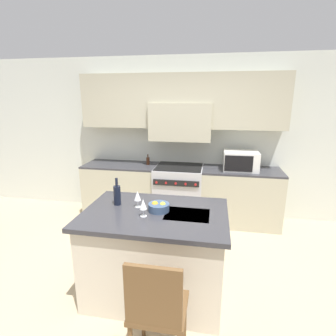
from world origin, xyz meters
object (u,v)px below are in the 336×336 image
object	(u,v)px
island_chair	(157,308)
microwave	(241,161)
wine_glass_near	(143,205)
oil_bottle_on_counter	(148,161)
wine_glass_far	(138,196)
wine_bottle	(117,195)
fruit_bowl	(159,207)
range_stove	(179,193)

from	to	relation	value
island_chair	microwave	bearing A→B (deg)	73.44
wine_glass_near	oil_bottle_on_counter	world-z (taller)	wine_glass_near
wine_glass_near	microwave	bearing A→B (deg)	61.35
wine_glass_far	wine_glass_near	bearing A→B (deg)	-60.24
microwave	wine_glass_far	size ratio (longest dim) A/B	3.02
island_chair	wine_bottle	size ratio (longest dim) A/B	3.32
island_chair	wine_glass_far	bearing A→B (deg)	113.93
wine_glass_far	oil_bottle_on_counter	bearing A→B (deg)	101.09
microwave	wine_glass_near	world-z (taller)	microwave
microwave	wine_glass_far	bearing A→B (deg)	-124.09
wine_glass_far	oil_bottle_on_counter	distance (m)	1.83
wine_glass_near	fruit_bowl	bearing A→B (deg)	51.45
wine_bottle	wine_glass_far	xyz separation A→B (m)	(0.23, -0.03, 0.01)
wine_bottle	wine_glass_far	size ratio (longest dim) A/B	1.66
oil_bottle_on_counter	range_stove	bearing A→B (deg)	-8.66
wine_bottle	wine_glass_near	distance (m)	0.41
wine_bottle	oil_bottle_on_counter	size ratio (longest dim) A/B	1.65
island_chair	fruit_bowl	xyz separation A→B (m)	(-0.16, 0.83, 0.42)
fruit_bowl	wine_glass_near	bearing A→B (deg)	-128.55
microwave	fruit_bowl	distance (m)	2.02
island_chair	oil_bottle_on_counter	distance (m)	2.82
island_chair	wine_bottle	world-z (taller)	wine_bottle
wine_bottle	oil_bottle_on_counter	distance (m)	1.78
range_stove	wine_glass_far	bearing A→B (deg)	-96.49
wine_glass_near	oil_bottle_on_counter	bearing A→B (deg)	103.18
range_stove	fruit_bowl	xyz separation A→B (m)	(0.04, -1.77, 0.51)
range_stove	wine_bottle	xyz separation A→B (m)	(-0.42, -1.69, 0.58)
wine_glass_far	oil_bottle_on_counter	xyz separation A→B (m)	(-0.35, 1.80, -0.07)
range_stove	island_chair	xyz separation A→B (m)	(0.20, -2.60, 0.09)
oil_bottle_on_counter	microwave	bearing A→B (deg)	-2.43
microwave	oil_bottle_on_counter	world-z (taller)	microwave
microwave	wine_bottle	world-z (taller)	wine_bottle
range_stove	wine_glass_far	xyz separation A→B (m)	(-0.19, -1.71, 0.59)
range_stove	wine_bottle	distance (m)	1.83
microwave	wine_glass_far	xyz separation A→B (m)	(-1.17, -1.73, -0.01)
wine_bottle	wine_glass_near	size ratio (longest dim) A/B	1.66
island_chair	wine_bottle	xyz separation A→B (m)	(-0.62, 0.91, 0.49)
range_stove	island_chair	bearing A→B (deg)	-85.63
oil_bottle_on_counter	wine_glass_far	bearing A→B (deg)	-78.91
range_stove	island_chair	size ratio (longest dim) A/B	0.96
island_chair	wine_glass_near	distance (m)	0.89
wine_glass_near	island_chair	bearing A→B (deg)	-67.90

